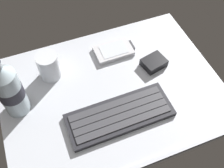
{
  "coord_description": "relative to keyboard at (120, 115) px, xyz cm",
  "views": [
    {
      "loc": [
        -15.94,
        -40.92,
        64.94
      ],
      "look_at": [
        0.0,
        0.0,
        3.0
      ],
      "focal_mm": 42.92,
      "sensor_mm": 36.0,
      "label": 1
    }
  ],
  "objects": [
    {
      "name": "water_bottle",
      "position": [
        -25.16,
        12.73,
        8.2
      ],
      "size": [
        6.73,
        6.73,
        20.8
      ],
      "color": "silver",
      "rests_on": "ground_plane"
    },
    {
      "name": "juice_cup",
      "position": [
        -14.01,
        20.81,
        3.1
      ],
      "size": [
        6.4,
        6.4,
        8.5
      ],
      "color": "silver",
      "rests_on": "ground_plane"
    },
    {
      "name": "handheld_device",
      "position": [
        7.21,
        22.54,
        -0.08
      ],
      "size": [
        12.84,
        7.68,
        1.5
      ],
      "color": "silver",
      "rests_on": "ground_plane"
    },
    {
      "name": "keyboard",
      "position": [
        0.0,
        0.0,
        0.0
      ],
      "size": [
        29.1,
        11.26,
        1.7
      ],
      "color": "#232328",
      "rests_on": "ground_plane"
    },
    {
      "name": "charger_block",
      "position": [
        16.74,
        12.96,
        0.39
      ],
      "size": [
        8.07,
        7.01,
        2.4
      ],
      "primitive_type": "cube",
      "rotation": [
        0.0,
        0.0,
        0.22
      ],
      "color": "black",
      "rests_on": "ground_plane"
    },
    {
      "name": "ground_plane",
      "position": [
        1.23,
        8.68,
        -1.79
      ],
      "size": [
        64.0,
        48.0,
        2.8
      ],
      "color": "silver"
    }
  ]
}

